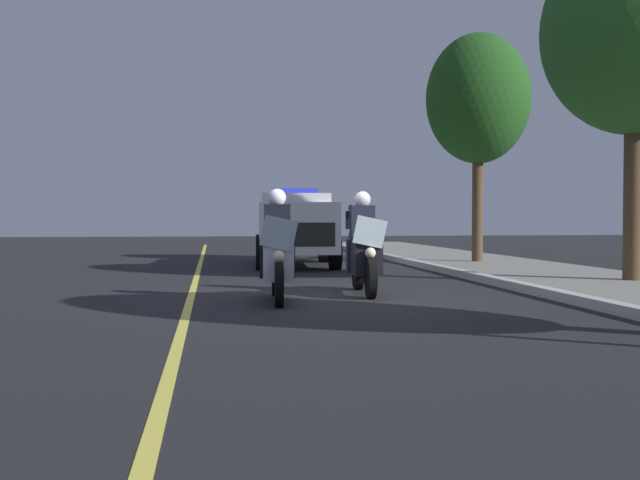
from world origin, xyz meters
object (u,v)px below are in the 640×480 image
police_motorcycle_lead_right (364,252)px  police_suv (295,226)px  cyclist_background (351,232)px  tree_far_back (478,99)px  police_motorcycle_lead_left (278,255)px  tree_mid_block (635,32)px

police_motorcycle_lead_right → police_suv: police_suv is taller
police_motorcycle_lead_right → cyclist_background: size_ratio=1.22×
tree_far_back → police_motorcycle_lead_right: bearing=-32.5°
police_motorcycle_lead_right → police_suv: (-7.52, -0.33, 0.37)m
tree_far_back → police_suv: bearing=-93.9°
police_motorcycle_lead_left → police_motorcycle_lead_right: size_ratio=1.00×
police_motorcycle_lead_left → police_suv: bearing=172.0°
police_suv → cyclist_background: police_suv is taller
tree_mid_block → tree_far_back: size_ratio=1.08×
police_motorcycle_lead_left → cyclist_background: 12.09m
police_motorcycle_lead_left → tree_far_back: (-8.06, 6.09, 3.75)m
police_motorcycle_lead_right → tree_far_back: tree_far_back is taller
police_motorcycle_lead_right → tree_mid_block: bearing=99.7°
police_motorcycle_lead_left → cyclist_background: bearing=164.2°
cyclist_background → police_motorcycle_lead_right: bearing=-9.4°
tree_mid_block → tree_far_back: bearing=-172.9°
police_motorcycle_lead_right → tree_mid_block: 6.77m
tree_mid_block → tree_far_back: 6.33m
police_motorcycle_lead_left → tree_mid_block: size_ratio=0.32×
police_suv → cyclist_background: bearing=146.9°
police_motorcycle_lead_right → tree_far_back: 9.31m
police_suv → tree_mid_block: (6.61, 5.68, 3.68)m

